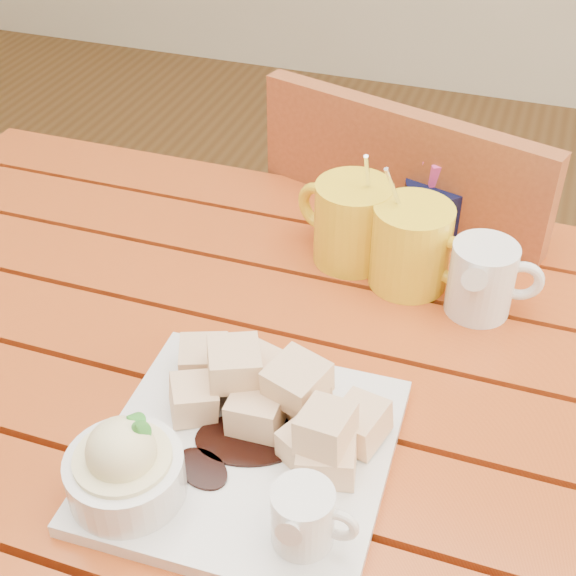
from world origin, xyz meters
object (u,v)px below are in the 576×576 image
at_px(dessert_plate, 227,445).
at_px(chair_far, 417,307).
at_px(coffee_mug_left, 351,221).
at_px(coffee_mug_right, 413,246).
at_px(table, 269,435).

bearing_deg(dessert_plate, chair_far, 82.60).
height_order(dessert_plate, coffee_mug_left, coffee_mug_left).
height_order(coffee_mug_left, coffee_mug_right, coffee_mug_left).
bearing_deg(table, dessert_plate, -85.11).
distance_m(table, dessert_plate, 0.20).
relative_size(dessert_plate, coffee_mug_left, 1.72).
relative_size(table, coffee_mug_left, 7.47).
bearing_deg(coffee_mug_left, coffee_mug_right, 5.63).
bearing_deg(dessert_plate, table, 94.89).
height_order(table, coffee_mug_left, coffee_mug_left).
distance_m(dessert_plate, coffee_mug_left, 0.37).
height_order(dessert_plate, chair_far, chair_far).
height_order(dessert_plate, coffee_mug_right, coffee_mug_right).
relative_size(table, chair_far, 1.33).
xyz_separation_m(coffee_mug_left, coffee_mug_right, (0.08, -0.03, -0.00)).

